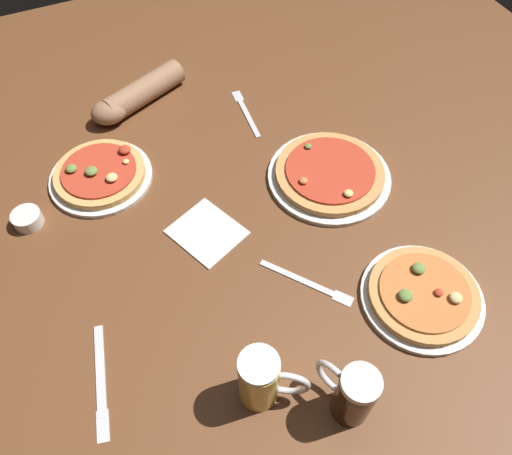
% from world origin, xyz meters
% --- Properties ---
extents(ground_plane, '(2.40, 2.40, 0.03)m').
position_xyz_m(ground_plane, '(0.00, 0.00, -0.01)').
color(ground_plane, brown).
extents(pizza_plate_near, '(0.27, 0.27, 0.05)m').
position_xyz_m(pizza_plate_near, '(0.25, -0.31, 0.02)').
color(pizza_plate_near, silver).
rests_on(pizza_plate_near, ground_plane).
extents(pizza_plate_far, '(0.26, 0.26, 0.05)m').
position_xyz_m(pizza_plate_far, '(-0.29, 0.32, 0.02)').
color(pizza_plate_far, silver).
rests_on(pizza_plate_far, ground_plane).
extents(pizza_plate_side, '(0.32, 0.32, 0.05)m').
position_xyz_m(pizza_plate_side, '(0.24, 0.08, 0.02)').
color(pizza_plate_side, silver).
rests_on(pizza_plate_side, ground_plane).
extents(beer_mug_dark, '(0.12, 0.09, 0.15)m').
position_xyz_m(beer_mug_dark, '(-0.15, -0.35, 0.08)').
color(beer_mug_dark, gold).
rests_on(beer_mug_dark, ground_plane).
extents(beer_mug_amber, '(0.07, 0.12, 0.15)m').
position_xyz_m(beer_mug_amber, '(-0.01, -0.44, 0.07)').
color(beer_mug_amber, black).
rests_on(beer_mug_amber, ground_plane).
extents(ramekin_sauce, '(0.07, 0.07, 0.03)m').
position_xyz_m(ramekin_sauce, '(-0.49, 0.25, 0.02)').
color(ramekin_sauce, silver).
rests_on(ramekin_sauce, ground_plane).
extents(napkin_folded, '(0.19, 0.20, 0.01)m').
position_xyz_m(napkin_folded, '(-0.11, 0.05, 0.00)').
color(napkin_folded, silver).
rests_on(napkin_folded, ground_plane).
extents(fork_left, '(0.15, 0.19, 0.01)m').
position_xyz_m(fork_left, '(0.05, -0.17, 0.00)').
color(fork_left, silver).
rests_on(fork_left, ground_plane).
extents(knife_right, '(0.07, 0.24, 0.01)m').
position_xyz_m(knife_right, '(-0.43, -0.20, 0.00)').
color(knife_right, silver).
rests_on(knife_right, ground_plane).
extents(fork_spare, '(0.04, 0.21, 0.01)m').
position_xyz_m(fork_spare, '(0.15, 0.40, 0.00)').
color(fork_spare, silver).
rests_on(fork_spare, ground_plane).
extents(diner_arm, '(0.30, 0.17, 0.07)m').
position_xyz_m(diner_arm, '(-0.13, 0.56, 0.04)').
color(diner_arm, '#936B4C').
rests_on(diner_arm, ground_plane).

